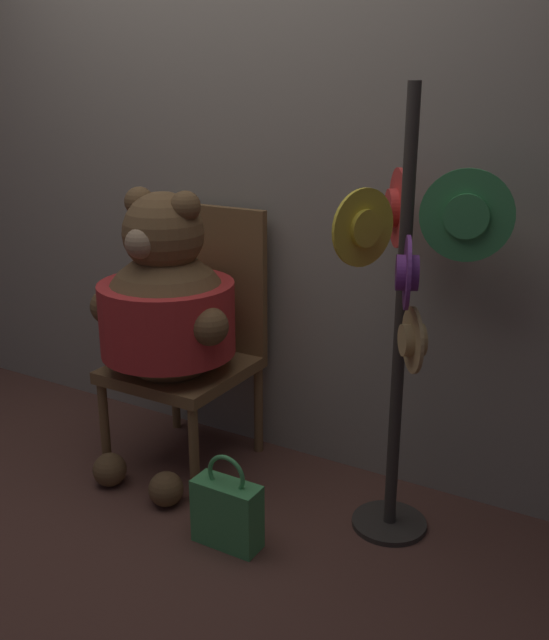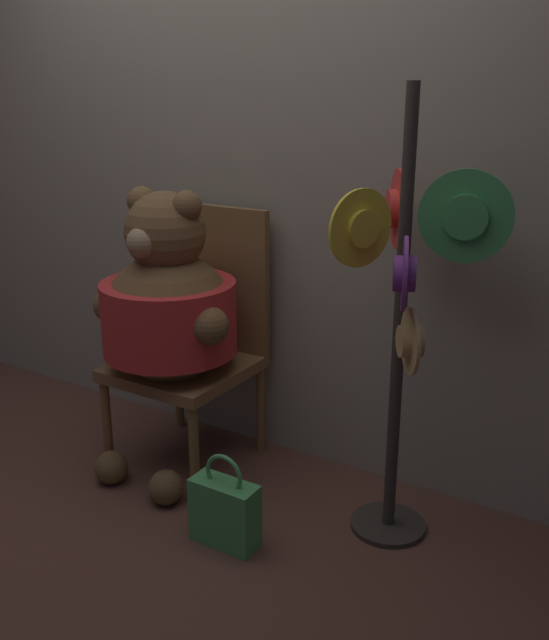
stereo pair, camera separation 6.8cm
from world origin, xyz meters
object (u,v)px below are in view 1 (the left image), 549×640
(hat_display_rack, at_px, (410,293))
(teddy_bear, at_px, (166,310))
(chair, at_px, (195,335))
(handbag_on_ground, at_px, (227,512))

(hat_display_rack, bearing_deg, teddy_bear, -175.53)
(chair, bearing_deg, teddy_bear, -88.79)
(chair, height_order, handbag_on_ground, chair)
(teddy_bear, bearing_deg, hat_display_rack, 4.47)
(teddy_bear, relative_size, hat_display_rack, 0.76)
(chair, relative_size, handbag_on_ground, 3.06)
(chair, relative_size, hat_display_rack, 0.69)
(teddy_bear, bearing_deg, chair, 91.21)
(chair, height_order, hat_display_rack, hat_display_rack)
(hat_display_rack, distance_m, handbag_on_ground, 1.01)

